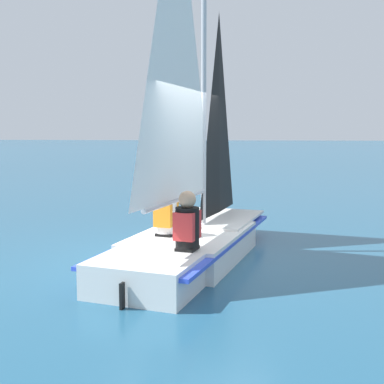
{
  "coord_description": "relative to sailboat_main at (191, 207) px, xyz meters",
  "views": [
    {
      "loc": [
        -6.94,
        -1.12,
        1.87
      ],
      "look_at": [
        0.0,
        0.0,
        1.01
      ],
      "focal_mm": 45.0,
      "sensor_mm": 36.0,
      "label": 1
    }
  ],
  "objects": [
    {
      "name": "ground_plane",
      "position": [
        0.03,
        -0.0,
        -0.8
      ],
      "size": [
        260.0,
        260.0,
        0.0
      ],
      "primitive_type": "plane",
      "color": "#235675"
    },
    {
      "name": "sailboat_main",
      "position": [
        0.0,
        0.0,
        0.0
      ],
      "size": [
        4.42,
        2.17,
        5.41
      ],
      "rotation": [
        0.0,
        0.0,
        6.1
      ],
      "color": "white",
      "rests_on": "ground_plane"
    },
    {
      "name": "sailor_crew",
      "position": [
        -1.08,
        -0.12,
        -0.18
      ],
      "size": [
        0.38,
        0.35,
        1.16
      ],
      "rotation": [
        0.0,
        0.0,
        6.1
      ],
      "color": "black",
      "rests_on": "ground_plane"
    },
    {
      "name": "sailor_helm",
      "position": [
        -0.26,
        0.32,
        -0.18
      ],
      "size": [
        0.38,
        0.35,
        1.16
      ],
      "rotation": [
        0.0,
        0.0,
        6.1
      ],
      "color": "black",
      "rests_on": "ground_plane"
    }
  ]
}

